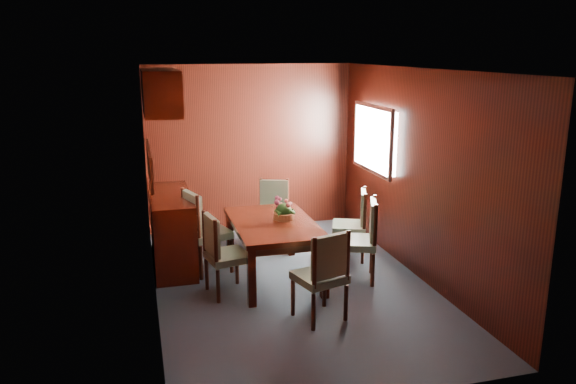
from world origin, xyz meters
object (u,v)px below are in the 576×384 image
object	(u,v)px
dining_table	(273,230)
chair_left_near	(221,250)
chair_head	(324,271)
flower_centerpiece	(284,208)
chair_right_near	(363,235)
sideboard	(172,230)

from	to	relation	value
dining_table	chair_left_near	size ratio (longest dim) A/B	1.60
chair_left_near	chair_head	xyz separation A→B (m)	(0.87, -0.88, 0.01)
chair_left_near	flower_centerpiece	bearing A→B (deg)	103.34
chair_head	chair_right_near	bearing A→B (deg)	32.00
chair_left_near	flower_centerpiece	xyz separation A→B (m)	(0.79, 0.36, 0.31)
chair_left_near	chair_right_near	distance (m)	1.63
sideboard	chair_right_near	size ratio (longest dim) A/B	1.45
dining_table	chair_head	world-z (taller)	chair_head
dining_table	flower_centerpiece	world-z (taller)	flower_centerpiece
chair_right_near	chair_left_near	bearing A→B (deg)	111.00
dining_table	flower_centerpiece	bearing A→B (deg)	24.58
dining_table	chair_left_near	world-z (taller)	chair_left_near
chair_right_near	flower_centerpiece	size ratio (longest dim) A/B	3.66
chair_right_near	chair_head	world-z (taller)	chair_right_near
chair_head	flower_centerpiece	world-z (taller)	flower_centerpiece
dining_table	flower_centerpiece	distance (m)	0.27
sideboard	chair_right_near	distance (m)	2.33
dining_table	flower_centerpiece	xyz separation A→B (m)	(0.14, 0.07, 0.22)
sideboard	flower_centerpiece	bearing A→B (deg)	-28.40
chair_head	flower_centerpiece	size ratio (longest dim) A/B	3.54
sideboard	chair_head	size ratio (longest dim) A/B	1.50
sideboard	dining_table	distance (m)	1.33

